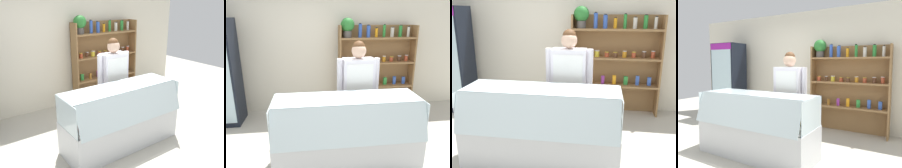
{
  "view_description": "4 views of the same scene",
  "coord_description": "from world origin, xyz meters",
  "views": [
    {
      "loc": [
        -2.13,
        -2.94,
        2.3
      ],
      "look_at": [
        0.34,
        0.53,
        0.85
      ],
      "focal_mm": 40.0,
      "sensor_mm": 36.0,
      "label": 1
    },
    {
      "loc": [
        -0.35,
        -2.64,
        2.03
      ],
      "look_at": [
        0.05,
        0.45,
        1.05
      ],
      "focal_mm": 35.0,
      "sensor_mm": 36.0,
      "label": 2
    },
    {
      "loc": [
        0.84,
        -2.82,
        1.91
      ],
      "look_at": [
        0.33,
        0.41,
        0.94
      ],
      "focal_mm": 40.0,
      "sensor_mm": 36.0,
      "label": 3
    },
    {
      "loc": [
        2.26,
        -2.73,
        1.48
      ],
      "look_at": [
        0.35,
        0.6,
        1.11
      ],
      "focal_mm": 35.0,
      "sensor_mm": 36.0,
      "label": 4
    }
  ],
  "objects": [
    {
      "name": "ground_plane",
      "position": [
        0.0,
        0.0,
        0.0
      ],
      "size": [
        12.0,
        12.0,
        0.0
      ],
      "primitive_type": "plane",
      "color": "#B7B2A3"
    },
    {
      "name": "shelving_unit",
      "position": [
        0.98,
        1.85,
        1.12
      ],
      "size": [
        1.62,
        0.29,
        1.99
      ],
      "color": "olive",
      "rests_on": "ground"
    },
    {
      "name": "back_wall",
      "position": [
        0.0,
        2.09,
        1.35
      ],
      "size": [
        6.8,
        0.1,
        2.7
      ],
      "primitive_type": "cube",
      "color": "silver",
      "rests_on": "ground"
    },
    {
      "name": "deli_display_case",
      "position": [
        0.11,
        -0.05,
        0.32
      ],
      "size": [
        1.93,
        0.75,
        1.01
      ],
      "color": "silver",
      "rests_on": "ground"
    },
    {
      "name": "shop_clerk",
      "position": [
        0.38,
        0.53,
        1.0
      ],
      "size": [
        0.66,
        0.25,
        1.68
      ],
      "color": "#4C4233",
      "rests_on": "ground"
    }
  ]
}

